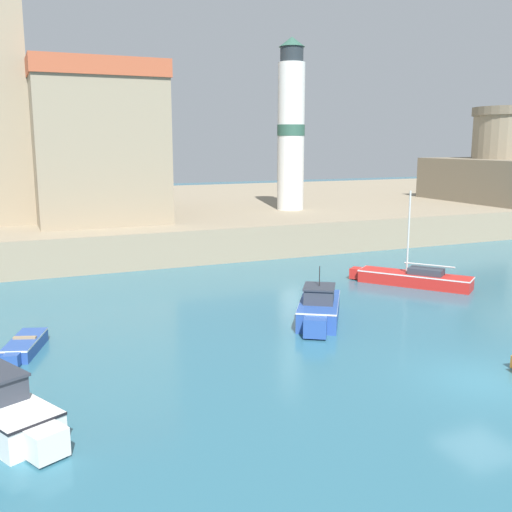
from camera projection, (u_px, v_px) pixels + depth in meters
ground_plane at (483, 381)px, 20.32m from camera, size 200.00×200.00×0.00m
quay_seawall at (165, 213)px, 58.22m from camera, size 120.00×40.00×2.34m
motorboat_blue_1 at (319, 308)px, 27.00m from camera, size 3.89×5.02×2.56m
sailboat_red_3 at (413, 278)px, 33.82m from camera, size 5.09×6.17×5.35m
dinghy_blue_4 at (24, 345)px, 23.03m from camera, size 1.88×3.34×0.61m
church at (73, 134)px, 45.38m from camera, size 13.80×16.87×17.84m
lighthouse at (291, 128)px, 49.61m from camera, size 2.29×2.29×14.02m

